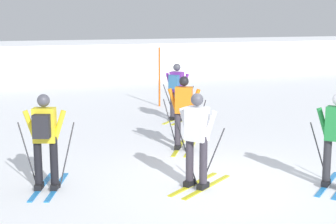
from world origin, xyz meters
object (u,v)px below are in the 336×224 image
object	(u,v)px
skier_purple	(177,89)
trail_marker_pole	(159,77)
skier_white	(197,138)
skier_orange	(184,111)
skier_yellow	(45,137)

from	to	relation	value
skier_purple	trail_marker_pole	xyz separation A→B (m)	(0.55, 2.69, 0.07)
skier_white	skier_orange	distance (m)	2.74
skier_white	trail_marker_pole	bearing A→B (deg)	72.19
skier_white	skier_orange	size ratio (longest dim) A/B	1.00
skier_purple	skier_yellow	bearing A→B (deg)	-133.71
trail_marker_pole	skier_yellow	bearing A→B (deg)	-124.54
skier_orange	skier_yellow	bearing A→B (deg)	-154.11
skier_white	trail_marker_pole	distance (m)	8.92
skier_purple	skier_orange	bearing A→B (deg)	-111.19
skier_yellow	trail_marker_pole	world-z (taller)	trail_marker_pole
skier_purple	skier_orange	world-z (taller)	same
skier_yellow	skier_purple	xyz separation A→B (m)	(4.67, 4.88, -0.00)
skier_yellow	trail_marker_pole	distance (m)	9.19
skier_white	skier_purple	world-z (taller)	same
skier_purple	skier_orange	distance (m)	3.46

